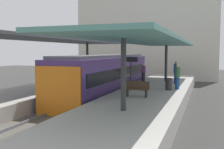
% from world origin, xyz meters
% --- Properties ---
extents(ground_plane, '(80.00, 80.00, 0.00)m').
position_xyz_m(ground_plane, '(0.00, 0.00, 0.00)').
color(ground_plane, '#383835').
extents(platform_left, '(4.40, 28.00, 1.00)m').
position_xyz_m(platform_left, '(-3.80, 0.00, 0.50)').
color(platform_left, '#ADA8A0').
rests_on(platform_left, ground_plane).
extents(platform_right, '(4.40, 28.00, 1.00)m').
position_xyz_m(platform_right, '(3.80, 0.00, 0.50)').
color(platform_right, '#ADA8A0').
rests_on(platform_right, ground_plane).
extents(track_ballast, '(3.20, 28.00, 0.20)m').
position_xyz_m(track_ballast, '(0.00, 0.00, 0.10)').
color(track_ballast, '#59544C').
rests_on(track_ballast, ground_plane).
extents(rail_near_side, '(0.08, 28.00, 0.14)m').
position_xyz_m(rail_near_side, '(-0.72, 0.00, 0.27)').
color(rail_near_side, slate).
rests_on(rail_near_side, track_ballast).
extents(rail_far_side, '(0.08, 28.00, 0.14)m').
position_xyz_m(rail_far_side, '(0.72, 0.00, 0.27)').
color(rail_far_side, slate).
rests_on(rail_far_side, track_ballast).
extents(commuter_train, '(2.78, 14.16, 3.10)m').
position_xyz_m(commuter_train, '(0.00, 3.01, 1.73)').
color(commuter_train, '#472D6B').
rests_on(commuter_train, track_ballast).
extents(canopy_left, '(4.18, 21.00, 3.53)m').
position_xyz_m(canopy_left, '(-3.80, 1.40, 4.41)').
color(canopy_left, '#333335').
rests_on(canopy_left, platform_left).
extents(canopy_right, '(4.18, 21.00, 3.27)m').
position_xyz_m(canopy_right, '(3.80, 1.40, 4.15)').
color(canopy_right, '#333335').
rests_on(canopy_right, platform_right).
extents(platform_bench, '(1.40, 0.41, 0.86)m').
position_xyz_m(platform_bench, '(3.47, -1.27, 1.46)').
color(platform_bench, black).
rests_on(platform_bench, platform_right).
extents(platform_sign, '(0.90, 0.08, 2.21)m').
position_xyz_m(platform_sign, '(2.55, 0.73, 2.62)').
color(platform_sign, '#262628').
rests_on(platform_sign, platform_right).
extents(litter_bin, '(0.44, 0.44, 0.80)m').
position_xyz_m(litter_bin, '(4.82, 1.94, 1.40)').
color(litter_bin, '#2D2D30').
rests_on(litter_bin, platform_right).
extents(passenger_near_bench, '(0.36, 0.36, 1.78)m').
position_xyz_m(passenger_near_bench, '(4.87, 5.68, 1.93)').
color(passenger_near_bench, navy).
rests_on(passenger_near_bench, platform_right).
extents(passenger_mid_platform, '(0.36, 0.36, 1.71)m').
position_xyz_m(passenger_mid_platform, '(5.32, 2.52, 1.89)').
color(passenger_mid_platform, navy).
rests_on(passenger_mid_platform, platform_right).
extents(passenger_far_end, '(0.36, 0.36, 1.62)m').
position_xyz_m(passenger_far_end, '(2.34, 5.30, 1.84)').
color(passenger_far_end, '#232328').
rests_on(passenger_far_end, platform_right).
extents(station_building_backdrop, '(18.00, 6.00, 11.00)m').
position_xyz_m(station_building_backdrop, '(-0.49, 20.00, 5.50)').
color(station_building_backdrop, beige).
rests_on(station_building_backdrop, ground_plane).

